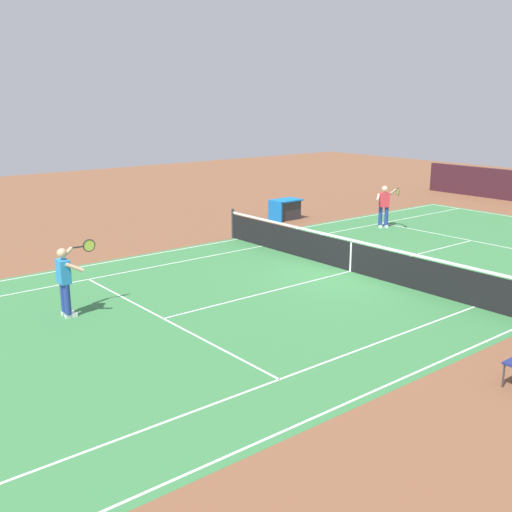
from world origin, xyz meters
The scene contains 8 objects.
ground_plane centered at (0.00, 0.00, 0.00)m, with size 60.00×60.00×0.00m, color brown.
court_slab centered at (0.00, 0.00, 0.00)m, with size 24.20×11.40×0.00m, color #387A42.
court_line_markings centered at (0.00, 0.00, 0.00)m, with size 23.85×11.05×0.01m.
tennis_net centered at (0.00, 0.00, 0.49)m, with size 0.10×11.70×1.08m.
tennis_player_near centered at (8.05, -1.58, 0.93)m, with size 1.08×0.78×1.70m.
tennis_player_far centered at (-5.78, -3.54, 0.93)m, with size 0.75×1.16×1.70m.
tennis_ball centered at (-2.51, -0.98, 0.03)m, with size 0.07×0.07×0.07m, color #CCE01E.
equipment_cart_tarped centered at (-3.85, -7.23, 0.44)m, with size 1.25×0.84×0.85m.
Camera 1 is at (13.19, 11.80, 4.98)m, focal length 42.96 mm.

